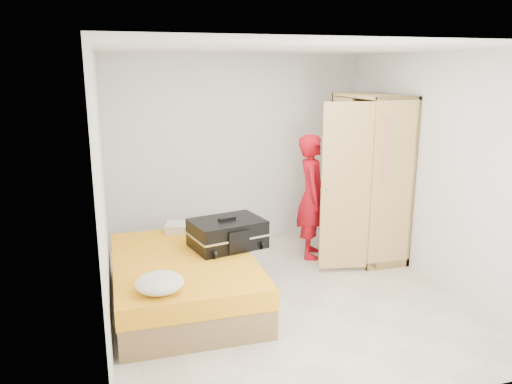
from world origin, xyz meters
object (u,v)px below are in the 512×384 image
object	(u,v)px
wardrobe	(367,181)
bed	(184,280)
round_cushion	(160,283)
suitcase	(227,233)
person	(312,196)

from	to	relation	value
wardrobe	bed	bearing A→B (deg)	-163.25
bed	round_cushion	distance (m)	0.87
suitcase	person	bearing A→B (deg)	15.59
person	suitcase	world-z (taller)	person
bed	suitcase	xyz separation A→B (m)	(0.52, 0.21, 0.40)
suitcase	round_cushion	distance (m)	1.27
suitcase	round_cushion	world-z (taller)	suitcase
wardrobe	round_cushion	size ratio (longest dim) A/B	4.86
bed	person	xyz separation A→B (m)	(1.80, 0.90, 0.55)
person	suitcase	xyz separation A→B (m)	(-1.28, -0.69, -0.15)
suitcase	wardrobe	bearing A→B (deg)	2.65
bed	wardrobe	bearing A→B (deg)	16.75
bed	person	bearing A→B (deg)	26.53
wardrobe	round_cushion	world-z (taller)	wardrobe
wardrobe	suitcase	xyz separation A→B (m)	(-1.98, -0.54, -0.35)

